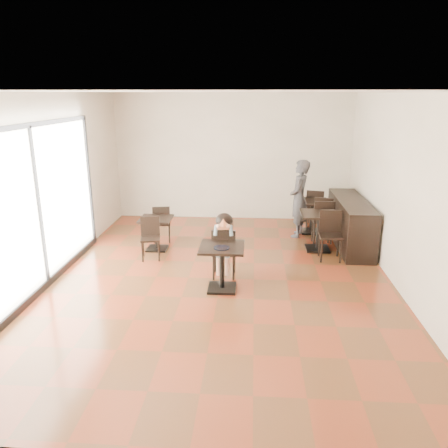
# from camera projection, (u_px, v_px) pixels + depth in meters

# --- Properties ---
(floor) EXTENTS (6.00, 8.00, 0.01)m
(floor) POSITION_uv_depth(u_px,v_px,m) (221.00, 279.00, 7.79)
(floor) COLOR maroon
(floor) RESTS_ON ground
(ceiling) EXTENTS (6.00, 8.00, 0.01)m
(ceiling) POSITION_uv_depth(u_px,v_px,m) (221.00, 92.00, 6.87)
(ceiling) COLOR white
(ceiling) RESTS_ON floor
(wall_back) EXTENTS (6.00, 0.01, 3.20)m
(wall_back) POSITION_uv_depth(u_px,v_px,m) (232.00, 157.00, 11.15)
(wall_back) COLOR silver
(wall_back) RESTS_ON floor
(wall_front) EXTENTS (6.00, 0.01, 3.20)m
(wall_front) POSITION_uv_depth(u_px,v_px,m) (184.00, 298.00, 3.51)
(wall_front) COLOR silver
(wall_front) RESTS_ON floor
(wall_left) EXTENTS (0.01, 8.00, 3.20)m
(wall_left) POSITION_uv_depth(u_px,v_px,m) (48.00, 188.00, 7.53)
(wall_left) COLOR silver
(wall_left) RESTS_ON floor
(wall_right) EXTENTS (0.01, 8.00, 3.20)m
(wall_right) POSITION_uv_depth(u_px,v_px,m) (403.00, 194.00, 7.14)
(wall_right) COLOR silver
(wall_right) RESTS_ON floor
(storefront_window) EXTENTS (0.04, 4.50, 2.60)m
(storefront_window) POSITION_uv_depth(u_px,v_px,m) (37.00, 207.00, 7.11)
(storefront_window) COLOR white
(storefront_window) RESTS_ON floor
(child_table) EXTENTS (0.73, 0.73, 0.77)m
(child_table) POSITION_uv_depth(u_px,v_px,m) (222.00, 268.00, 7.26)
(child_table) COLOR black
(child_table) RESTS_ON floor
(child_chair) EXTENTS (0.42, 0.42, 0.93)m
(child_chair) POSITION_uv_depth(u_px,v_px,m) (224.00, 252.00, 7.77)
(child_chair) COLOR black
(child_chair) RESTS_ON floor
(child) EXTENTS (0.42, 0.58, 1.17)m
(child) POSITION_uv_depth(u_px,v_px,m) (224.00, 246.00, 7.73)
(child) COLOR slate
(child) RESTS_ON child_chair
(plate) EXTENTS (0.26, 0.26, 0.02)m
(plate) POSITION_uv_depth(u_px,v_px,m) (221.00, 248.00, 7.06)
(plate) COLOR black
(plate) RESTS_ON child_table
(pizza_slice) EXTENTS (0.27, 0.21, 0.06)m
(pizza_slice) POSITION_uv_depth(u_px,v_px,m) (223.00, 226.00, 7.43)
(pizza_slice) COLOR #E8BA71
(pizza_slice) RESTS_ON child
(adult_patron) EXTENTS (0.57, 0.73, 1.76)m
(adult_patron) POSITION_uv_depth(u_px,v_px,m) (299.00, 199.00, 9.88)
(adult_patron) COLOR #3E3D43
(adult_patron) RESTS_ON floor
(cafe_table_mid) EXTENTS (0.78, 0.78, 0.80)m
(cafe_table_mid) POSITION_uv_depth(u_px,v_px,m) (318.00, 232.00, 9.12)
(cafe_table_mid) COLOR black
(cafe_table_mid) RESTS_ON floor
(cafe_table_left) EXTENTS (0.77, 0.77, 0.69)m
(cafe_table_left) POSITION_uv_depth(u_px,v_px,m) (157.00, 234.00, 9.16)
(cafe_table_left) COLOR black
(cafe_table_left) RESTS_ON floor
(cafe_table_back) EXTENTS (0.89, 0.89, 0.77)m
(cafe_table_back) POSITION_uv_depth(u_px,v_px,m) (312.00, 216.00, 10.29)
(cafe_table_back) COLOR black
(cafe_table_back) RESTS_ON floor
(chair_mid_a) EXTENTS (0.44, 0.44, 0.96)m
(chair_mid_a) POSITION_uv_depth(u_px,v_px,m) (322.00, 221.00, 9.61)
(chair_mid_a) COLOR black
(chair_mid_a) RESTS_ON floor
(chair_mid_b) EXTENTS (0.44, 0.44, 0.96)m
(chair_mid_b) POSITION_uv_depth(u_px,v_px,m) (331.00, 236.00, 8.56)
(chair_mid_b) COLOR black
(chair_mid_b) RESTS_ON floor
(chair_left_a) EXTENTS (0.44, 0.44, 0.83)m
(chair_left_a) POSITION_uv_depth(u_px,v_px,m) (162.00, 223.00, 9.66)
(chair_left_a) COLOR black
(chair_left_a) RESTS_ON floor
(chair_left_b) EXTENTS (0.44, 0.44, 0.83)m
(chair_left_b) POSITION_uv_depth(u_px,v_px,m) (150.00, 239.00, 8.61)
(chair_left_b) COLOR black
(chair_left_b) RESTS_ON floor
(chair_back_a) EXTENTS (0.51, 0.51, 0.93)m
(chair_back_a) POSITION_uv_depth(u_px,v_px,m) (315.00, 208.00, 10.78)
(chair_back_a) COLOR black
(chair_back_a) RESTS_ON floor
(chair_back_b) EXTENTS (0.51, 0.51, 0.93)m
(chair_back_b) POSITION_uv_depth(u_px,v_px,m) (322.00, 220.00, 9.73)
(chair_back_b) COLOR black
(chair_back_b) RESTS_ON floor
(service_counter) EXTENTS (0.60, 2.40, 1.00)m
(service_counter) POSITION_uv_depth(u_px,v_px,m) (350.00, 223.00, 9.39)
(service_counter) COLOR black
(service_counter) RESTS_ON floor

